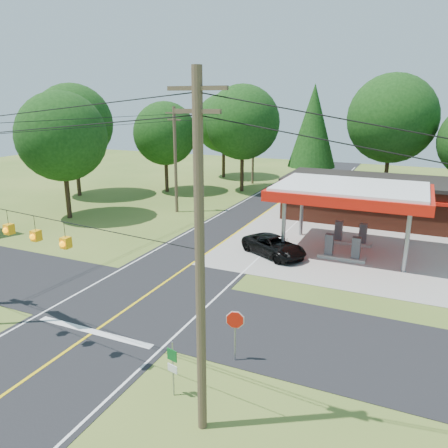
% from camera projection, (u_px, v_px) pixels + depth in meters
% --- Properties ---
extents(ground, '(120.00, 120.00, 0.00)m').
position_uv_depth(ground, '(138.00, 301.00, 23.80)').
color(ground, '#456323').
rests_on(ground, ground).
extents(main_highway, '(8.00, 120.00, 0.02)m').
position_uv_depth(main_highway, '(138.00, 301.00, 23.79)').
color(main_highway, black).
rests_on(main_highway, ground).
extents(cross_road, '(70.00, 7.00, 0.02)m').
position_uv_depth(cross_road, '(138.00, 301.00, 23.79)').
color(cross_road, black).
rests_on(cross_road, ground).
extents(lane_center_yellow, '(0.15, 110.00, 0.00)m').
position_uv_depth(lane_center_yellow, '(138.00, 301.00, 23.79)').
color(lane_center_yellow, yellow).
rests_on(lane_center_yellow, main_highway).
extents(gas_canopy, '(10.60, 7.40, 4.88)m').
position_uv_depth(gas_canopy, '(350.00, 194.00, 30.47)').
color(gas_canopy, gray).
rests_on(gas_canopy, ground).
extents(convenience_store, '(16.40, 7.55, 3.80)m').
position_uv_depth(convenience_store, '(377.00, 199.00, 39.48)').
color(convenience_store, '#5D291A').
rests_on(convenience_store, ground).
extents(utility_pole_near_right, '(1.80, 0.30, 11.50)m').
position_uv_depth(utility_pole_near_right, '(200.00, 261.00, 13.06)').
color(utility_pole_near_right, '#473828').
rests_on(utility_pole_near_right, ground).
extents(utility_pole_far_left, '(1.80, 0.30, 10.00)m').
position_uv_depth(utility_pole_far_left, '(175.00, 159.00, 41.30)').
color(utility_pole_far_left, '#473828').
rests_on(utility_pole_far_left, ground).
extents(utility_pole_north, '(0.30, 0.30, 9.50)m').
position_uv_depth(utility_pole_north, '(253.00, 147.00, 55.74)').
color(utility_pole_north, '#473828').
rests_on(utility_pole_north, ground).
extents(overhead_beacons, '(17.04, 2.04, 1.03)m').
position_uv_depth(overhead_beacons, '(20.00, 215.00, 17.22)').
color(overhead_beacons, black).
rests_on(overhead_beacons, ground).
extents(treeline_backdrop, '(70.27, 51.59, 13.30)m').
position_uv_depth(treeline_backdrop, '(285.00, 133.00, 42.46)').
color(treeline_backdrop, '#332316').
rests_on(treeline_backdrop, ground).
extents(suv_car, '(6.80, 6.80, 1.39)m').
position_uv_depth(suv_car, '(274.00, 246.00, 30.60)').
color(suv_car, black).
rests_on(suv_car, ground).
extents(octagonal_stop_sign, '(0.79, 0.26, 2.31)m').
position_uv_depth(octagonal_stop_sign, '(235.00, 324.00, 17.92)').
color(octagonal_stop_sign, gray).
rests_on(octagonal_stop_sign, ground).
extents(route_sign_post, '(0.45, 0.14, 2.24)m').
position_uv_depth(route_sign_post, '(173.00, 364.00, 15.86)').
color(route_sign_post, gray).
rests_on(route_sign_post, ground).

